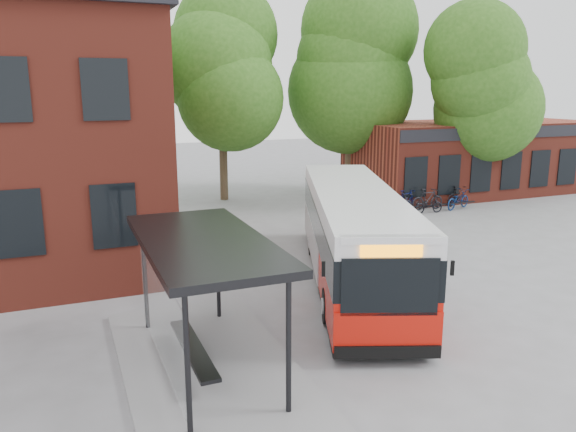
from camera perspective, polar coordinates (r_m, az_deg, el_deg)
name	(u,v)px	position (r m, az deg, el deg)	size (l,w,h in m)	color
ground	(368,319)	(14.93, 8.12, -10.28)	(100.00, 100.00, 0.00)	slate
shop_row	(473,157)	(34.16, 18.27, 5.73)	(14.00, 6.20, 4.00)	maroon
bus_shelter	(206,304)	(11.93, -8.35, -8.85)	(3.60, 7.00, 2.90)	black
bike_rail	(431,209)	(27.82, 14.31, 0.72)	(5.20, 0.10, 0.38)	black
tree_0	(79,96)	(27.82, -20.47, 11.35)	(7.92, 7.92, 11.00)	#295516
tree_1	(222,101)	(29.91, -6.73, 11.52)	(7.92, 7.92, 10.40)	#295516
tree_2	(350,95)	(31.62, 6.35, 12.14)	(7.92, 7.92, 11.00)	#295516
tree_3	(472,112)	(31.15, 18.17, 10.00)	(7.04, 7.04, 9.28)	#295516
city_bus	(353,236)	(17.27, 6.62, -2.00)	(2.41, 11.32, 2.88)	red
bicycle_1	(406,200)	(27.92, 11.86, 1.58)	(0.49, 1.74, 1.05)	#0C1347
bicycle_2	(400,205)	(26.95, 11.34, 1.13)	(0.65, 1.85, 0.97)	#2F2E36
bicycle_4	(429,205)	(27.62, 14.09, 1.09)	(0.53, 1.52, 0.80)	black
bicycle_5	(428,199)	(28.34, 13.99, 1.66)	(0.50, 1.78, 1.07)	black
bicycle_6	(458,199)	(29.00, 16.89, 1.63)	(0.64, 1.83, 0.96)	navy
bicycle_7	(458,196)	(29.88, 16.85, 2.00)	(0.48, 1.69, 1.02)	black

